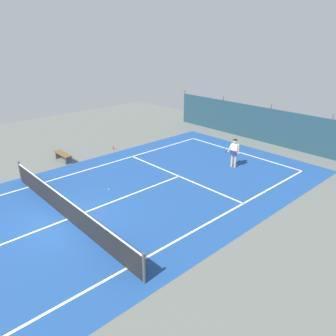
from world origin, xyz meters
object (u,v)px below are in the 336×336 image
object	(u,v)px
tennis_player	(234,151)
courtside_bench	(63,155)
water_bottle	(113,148)
tennis_ball_near_player	(109,189)
tennis_net	(66,208)

from	to	relation	value
tennis_player	courtside_bench	size ratio (longest dim) A/B	1.03
water_bottle	tennis_ball_near_player	bearing A→B (deg)	-35.82
tennis_net	tennis_player	bearing A→B (deg)	83.21
tennis_net	tennis_ball_near_player	distance (m)	3.00
tennis_net	water_bottle	xyz separation A→B (m)	(-6.07, 6.29, -0.39)
tennis_ball_near_player	water_bottle	distance (m)	6.08
tennis_net	water_bottle	bearing A→B (deg)	133.98
tennis_ball_near_player	water_bottle	size ratio (longest dim) A/B	0.28
tennis_player	water_bottle	bearing A→B (deg)	12.61
water_bottle	tennis_player	bearing A→B (deg)	24.61
tennis_net	courtside_bench	world-z (taller)	tennis_net
tennis_player	tennis_net	bearing A→B (deg)	71.21
tennis_player	tennis_ball_near_player	world-z (taller)	tennis_player
tennis_player	water_bottle	size ratio (longest dim) A/B	6.83
courtside_bench	tennis_net	bearing A→B (deg)	-24.88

